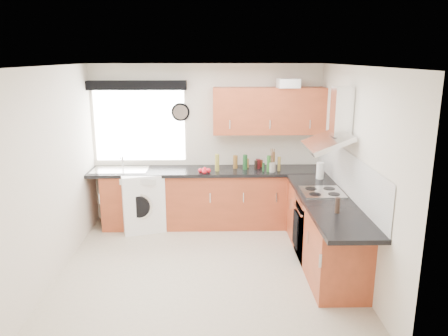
{
  "coord_description": "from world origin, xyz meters",
  "views": [
    {
      "loc": [
        0.12,
        -5.01,
        2.61
      ],
      "look_at": [
        0.25,
        0.85,
        1.1
      ],
      "focal_mm": 35.0,
      "sensor_mm": 36.0,
      "label": 1
    }
  ],
  "objects_px": {
    "extractor_hood": "(334,126)",
    "washing_machine": "(142,200)",
    "upper_cabinets": "(269,111)",
    "oven": "(320,228)"
  },
  "relations": [
    {
      "from": "oven",
      "to": "washing_machine",
      "type": "xyz_separation_m",
      "value": [
        -2.5,
        1.1,
        0.03
      ]
    },
    {
      "from": "upper_cabinets",
      "to": "washing_machine",
      "type": "xyz_separation_m",
      "value": [
        -1.95,
        -0.23,
        -1.35
      ]
    },
    {
      "from": "upper_cabinets",
      "to": "washing_machine",
      "type": "distance_m",
      "value": 2.38
    },
    {
      "from": "oven",
      "to": "upper_cabinets",
      "type": "xyz_separation_m",
      "value": [
        -0.55,
        1.32,
        1.38
      ]
    },
    {
      "from": "extractor_hood",
      "to": "washing_machine",
      "type": "bearing_deg",
      "value": 157.07
    },
    {
      "from": "oven",
      "to": "upper_cabinets",
      "type": "bearing_deg",
      "value": 112.54
    },
    {
      "from": "extractor_hood",
      "to": "washing_machine",
      "type": "relative_size",
      "value": 0.86
    },
    {
      "from": "oven",
      "to": "washing_machine",
      "type": "distance_m",
      "value": 2.73
    },
    {
      "from": "oven",
      "to": "extractor_hood",
      "type": "distance_m",
      "value": 1.35
    },
    {
      "from": "extractor_hood",
      "to": "upper_cabinets",
      "type": "distance_m",
      "value": 1.48
    }
  ]
}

